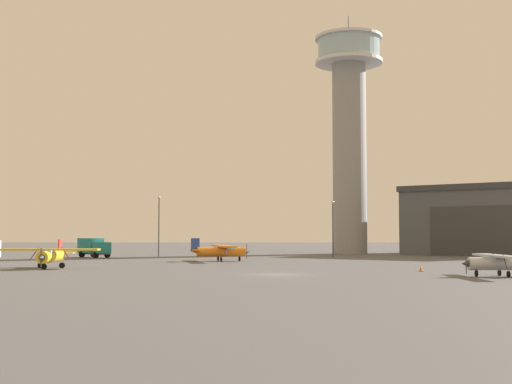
# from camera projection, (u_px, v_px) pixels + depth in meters

# --- Properties ---
(ground_plane) EXTENTS (400.00, 400.00, 0.00)m
(ground_plane) POSITION_uv_depth(u_px,v_px,m) (272.00, 275.00, 61.42)
(ground_plane) COLOR #545456
(control_tower) EXTENTS (12.27, 12.27, 43.75)m
(control_tower) POSITION_uv_depth(u_px,v_px,m) (346.00, 122.00, 122.30)
(control_tower) COLOR gray
(control_tower) RESTS_ON ground_plane
(hangar) EXTENTS (32.91, 31.75, 11.88)m
(hangar) POSITION_uv_depth(u_px,v_px,m) (485.00, 220.00, 117.37)
(hangar) COLOR #4C5159
(hangar) RESTS_ON ground_plane
(airplane_orange) EXTENTS (8.21, 10.51, 3.10)m
(airplane_orange) POSITION_uv_depth(u_px,v_px,m) (217.00, 250.00, 89.63)
(airplane_orange) COLOR orange
(airplane_orange) RESTS_ON ground_plane
(airplane_yellow) EXTENTS (10.46, 8.23, 3.10)m
(airplane_yellow) POSITION_uv_depth(u_px,v_px,m) (48.00, 255.00, 72.05)
(airplane_yellow) COLOR gold
(airplane_yellow) RESTS_ON ground_plane
(airplane_silver) EXTENTS (7.32, 9.31, 2.76)m
(airplane_silver) POSITION_uv_depth(u_px,v_px,m) (499.00, 262.00, 58.59)
(airplane_silver) COLOR #B7BABF
(airplane_silver) RESTS_ON ground_plane
(truck_box_teal) EXTENTS (6.00, 6.12, 2.97)m
(truck_box_teal) POSITION_uv_depth(u_px,v_px,m) (90.00, 247.00, 103.18)
(truck_box_teal) COLOR #38383D
(truck_box_teal) RESTS_ON ground_plane
(light_post_north) EXTENTS (0.44, 0.44, 8.79)m
(light_post_north) POSITION_uv_depth(u_px,v_px,m) (329.00, 224.00, 104.10)
(light_post_north) COLOR #38383D
(light_post_north) RESTS_ON ground_plane
(light_post_centre) EXTENTS (0.44, 0.44, 9.78)m
(light_post_centre) POSITION_uv_depth(u_px,v_px,m) (156.00, 221.00, 108.06)
(light_post_centre) COLOR #38383D
(light_post_centre) RESTS_ON ground_plane
(traffic_cone_near_left) EXTENTS (0.36, 0.36, 0.67)m
(traffic_cone_near_left) POSITION_uv_depth(u_px,v_px,m) (417.00, 268.00, 66.43)
(traffic_cone_near_left) COLOR black
(traffic_cone_near_left) RESTS_ON ground_plane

